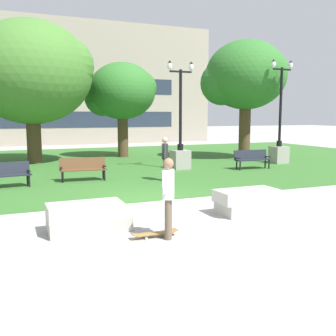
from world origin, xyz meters
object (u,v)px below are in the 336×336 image
Objects in this scene: lamp_post_left at (180,148)px; skateboard at (155,233)px; park_bench_far_left at (83,168)px; person_skateboarder at (168,193)px; lamp_post_center at (279,143)px; concrete_block_center at (87,218)px; park_bench_far_right at (4,173)px; person_bystander_near_lawn at (165,156)px; concrete_block_left at (249,202)px; park_bench_near_left at (252,158)px.

skateboard is at bearing -117.23° from lamp_post_left.
lamp_post_left reaches higher than park_bench_far_left.
person_skateboarder is 0.31× the size of lamp_post_center.
person_skateboarder is 8.02m from park_bench_far_left.
skateboard is 10.73m from lamp_post_left.
park_bench_far_right is (-1.72, 6.37, 0.23)m from concrete_block_center.
person_bystander_near_lawn is (4.15, 5.60, 0.68)m from concrete_block_center.
park_bench_far_right reaches higher than concrete_block_left.
concrete_block_left is 7.54m from park_bench_far_left.
person_bystander_near_lawn reaches higher than person_skateboarder.
park_bench_near_left is at bearing 46.85° from person_skateboarder.
person_bystander_near_lawn is (-1.97, -2.88, -0.07)m from lamp_post_left.
person_skateboarder is 0.34× the size of lamp_post_left.
lamp_post_center is at bearing 27.42° from park_bench_near_left.
concrete_block_left is at bearing 22.35° from person_skateboarder.
park_bench_near_left is at bearing 2.45° from park_bench_far_left.
park_bench_near_left is (8.09, 8.20, 0.45)m from skateboard.
person_bystander_near_lawn is (-0.15, 5.61, 0.68)m from concrete_block_left.
lamp_post_center is at bearing 9.13° from park_bench_far_right.
park_bench_near_left is at bearing -152.58° from lamp_post_center.
park_bench_near_left is 3.49m from lamp_post_left.
person_skateboarder is 8.21m from park_bench_far_right.
person_skateboarder is 1.68× the size of skateboard.
person_skateboarder is 0.94× the size of park_bench_near_left.
lamp_post_left is 0.93× the size of lamp_post_center.
park_bench_far_right is 13.91m from lamp_post_center.
concrete_block_center is at bearing -144.44° from lamp_post_center.
concrete_block_left is 11.56m from lamp_post_center.
person_skateboarder is 1.00× the size of person_bystander_near_lawn.
person_skateboarder reaches higher than park_bench_far_right.
person_skateboarder is at bearing -111.48° from person_bystander_near_lawn.
lamp_post_left reaches higher than park_bench_near_left.
park_bench_far_left is 3.27m from person_bystander_near_lawn.
concrete_block_left is at bearing -0.13° from concrete_block_center.
concrete_block_center is 0.98× the size of park_bench_far_left.
park_bench_near_left is 5.42m from person_bystander_near_lawn.
person_skateboarder is 11.46m from park_bench_near_left.
concrete_block_center reaches higher than skateboard.
skateboard is at bearing 148.79° from person_skateboarder.
concrete_block_left is 0.35× the size of lamp_post_center.
park_bench_far_left is at bearing -170.88° from lamp_post_center.
lamp_post_center is at bearing 0.87° from lamp_post_left.
park_bench_far_right is 8.14m from lamp_post_left.
person_skateboarder is 10.71m from lamp_post_left.
skateboard is at bearing -39.42° from concrete_block_center.
lamp_post_center reaches higher than park_bench_far_right.
park_bench_far_right is 1.08× the size of person_bystander_near_lawn.
park_bench_near_left is at bearing 37.64° from concrete_block_center.
concrete_block_center and concrete_block_left have the same top height.
concrete_block_left is 1.03× the size of park_bench_far_left.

